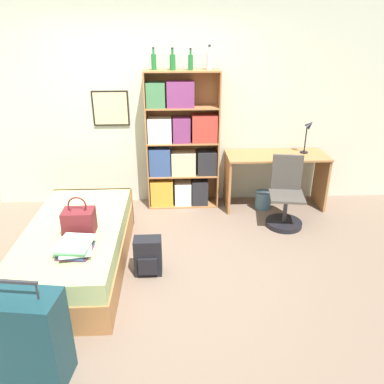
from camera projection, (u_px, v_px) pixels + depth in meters
name	position (u px, v px, depth m)	size (l,w,h in m)	color
ground_plane	(140.00, 266.00, 3.91)	(14.00, 14.00, 0.00)	#756051
wall_back	(144.00, 109.00, 4.91)	(10.00, 0.09, 2.60)	beige
bed	(77.00, 247.00, 3.80)	(0.95, 1.91, 0.49)	#A36B3D
handbag	(79.00, 221.00, 3.53)	(0.29, 0.21, 0.38)	maroon
book_stack_on_bed	(76.00, 247.00, 3.24)	(0.33, 0.39, 0.10)	#7A336B
suitcase	(27.00, 339.00, 2.53)	(0.55, 0.35, 0.84)	#143842
bookcase	(180.00, 148.00, 4.94)	(0.95, 0.30, 1.81)	#A36B3D
bottle_green	(154.00, 61.00, 4.51)	(0.06, 0.06, 0.26)	#1E6B2D
bottle_brown	(173.00, 62.00, 4.48)	(0.07, 0.07, 0.26)	#1E6B2D
bottle_clear	(191.00, 62.00, 4.48)	(0.06, 0.06, 0.25)	#1E6B2D
bottle_blue	(209.00, 60.00, 4.53)	(0.07, 0.07, 0.29)	#B7BCC1
desk	(275.00, 170.00, 5.01)	(1.33, 0.53, 0.75)	#A36B3D
desk_lamp	(308.00, 130.00, 4.87)	(0.15, 0.10, 0.45)	black
desk_chair	(285.00, 204.00, 4.64)	(0.47, 0.47, 0.87)	black
backpack	(148.00, 256.00, 3.72)	(0.27, 0.20, 0.39)	black
waste_bin	(263.00, 200.00, 5.12)	(0.22, 0.22, 0.24)	slate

